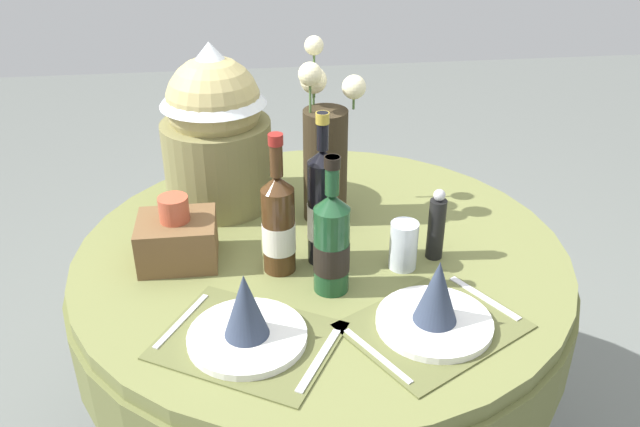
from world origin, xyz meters
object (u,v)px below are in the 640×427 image
at_px(place_setting_left, 247,323).
at_px(wine_bottle_centre, 322,207).
at_px(tumbler_near_right, 403,245).
at_px(pepper_mill, 436,226).
at_px(place_setting_right, 436,308).
at_px(woven_basket_side_left, 177,238).
at_px(gift_tub_back_left, 215,122).
at_px(wine_bottle_left, 278,223).
at_px(flower_vase, 325,150).
at_px(dining_table, 321,291).
at_px(wine_bottle_right, 331,243).

height_order(place_setting_left, wine_bottle_centre, wine_bottle_centre).
xyz_separation_m(tumbler_near_right, pepper_mill, (0.09, 0.03, 0.03)).
relative_size(place_setting_right, woven_basket_side_left, 2.34).
relative_size(place_setting_right, gift_tub_back_left, 0.95).
bearing_deg(gift_tub_back_left, pepper_mill, -34.37).
bearing_deg(woven_basket_side_left, wine_bottle_left, -15.56).
height_order(place_setting_left, gift_tub_back_left, gift_tub_back_left).
bearing_deg(flower_vase, woven_basket_side_left, -154.74).
distance_m(gift_tub_back_left, woven_basket_side_left, 0.35).
xyz_separation_m(dining_table, gift_tub_back_left, (-0.25, 0.28, 0.37)).
bearing_deg(place_setting_right, woven_basket_side_left, 149.11).
height_order(wine_bottle_left, wine_bottle_centre, wine_bottle_centre).
bearing_deg(wine_bottle_right, tumbler_near_right, 20.28).
bearing_deg(gift_tub_back_left, tumbler_near_right, -42.00).
xyz_separation_m(tumbler_near_right, gift_tub_back_left, (-0.42, 0.38, 0.18)).
relative_size(place_setting_right, wine_bottle_left, 1.25).
relative_size(dining_table, woven_basket_side_left, 6.77).
bearing_deg(pepper_mill, gift_tub_back_left, 145.63).
xyz_separation_m(place_setting_right, tumbler_near_right, (-0.01, 0.23, 0.01)).
xyz_separation_m(place_setting_left, pepper_mill, (0.45, 0.26, 0.04)).
height_order(gift_tub_back_left, woven_basket_side_left, gift_tub_back_left).
bearing_deg(place_setting_left, flower_vase, 66.03).
bearing_deg(gift_tub_back_left, flower_vase, -22.54).
bearing_deg(pepper_mill, place_setting_left, -150.26).
height_order(wine_bottle_left, gift_tub_back_left, gift_tub_back_left).
distance_m(flower_vase, tumbler_near_right, 0.33).
xyz_separation_m(flower_vase, wine_bottle_centre, (-0.03, -0.22, -0.05)).
relative_size(place_setting_left, gift_tub_back_left, 0.95).
bearing_deg(gift_tub_back_left, place_setting_left, -84.77).
bearing_deg(pepper_mill, woven_basket_side_left, 174.46).
relative_size(wine_bottle_right, gift_tub_back_left, 0.72).
bearing_deg(wine_bottle_left, dining_table, 36.24).
xyz_separation_m(dining_table, wine_bottle_left, (-0.11, -0.08, 0.26)).
distance_m(place_setting_left, tumbler_near_right, 0.43).
bearing_deg(place_setting_left, wine_bottle_centre, 56.29).
distance_m(place_setting_left, wine_bottle_right, 0.26).
relative_size(place_setting_right, tumbler_near_right, 3.62).
relative_size(wine_bottle_right, pepper_mill, 1.78).
distance_m(wine_bottle_centre, tumbler_near_right, 0.21).
distance_m(flower_vase, wine_bottle_left, 0.29).
height_order(tumbler_near_right, woven_basket_side_left, woven_basket_side_left).
height_order(place_setting_right, tumbler_near_right, place_setting_right).
relative_size(place_setting_left, wine_bottle_centre, 1.14).
height_order(dining_table, wine_bottle_right, wine_bottle_right).
bearing_deg(gift_tub_back_left, dining_table, -48.25).
bearing_deg(flower_vase, gift_tub_back_left, 157.46).
xyz_separation_m(dining_table, place_setting_left, (-0.19, -0.33, 0.18)).
height_order(dining_table, wine_bottle_left, wine_bottle_left).
bearing_deg(gift_tub_back_left, place_setting_right, -54.34).
distance_m(tumbler_near_right, woven_basket_side_left, 0.53).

